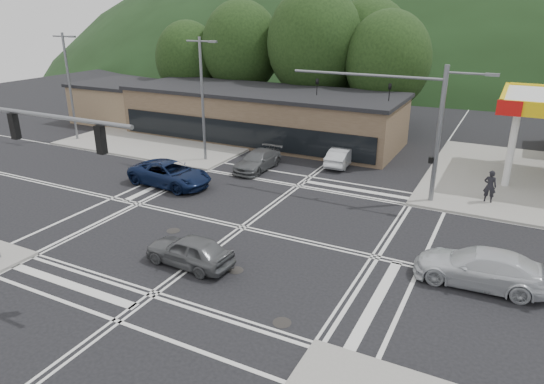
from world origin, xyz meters
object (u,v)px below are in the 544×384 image
at_px(car_blue_west, 170,174).
at_px(car_queue_b, 378,142).
at_px(car_grey_center, 189,251).
at_px(car_silver_east, 481,267).
at_px(car_queue_a, 342,156).
at_px(car_northbound, 258,160).
at_px(pedestrian, 490,186).

distance_m(car_blue_west, car_queue_b, 17.32).
xyz_separation_m(car_grey_center, car_queue_b, (2.38, 22.32, -0.04)).
xyz_separation_m(car_silver_east, car_queue_a, (-10.67, 13.02, -0.11)).
xyz_separation_m(car_grey_center, car_northbound, (-3.90, 13.50, -0.04)).
distance_m(car_queue_a, car_queue_b, 5.26).
bearing_deg(car_queue_b, car_blue_west, 65.21).
xyz_separation_m(car_northbound, pedestrian, (15.24, 0.44, 0.44)).
height_order(car_queue_a, pedestrian, pedestrian).
bearing_deg(car_queue_a, pedestrian, 160.63).
distance_m(car_silver_east, car_queue_b, 20.40).
bearing_deg(car_grey_center, car_blue_west, -134.55).
bearing_deg(car_northbound, car_blue_west, -120.85).
bearing_deg(car_silver_east, car_queue_b, -154.83).
bearing_deg(car_blue_west, car_grey_center, -133.24).
xyz_separation_m(car_grey_center, car_queue_a, (1.09, 17.22, -0.05)).
bearing_deg(car_queue_b, car_queue_a, 85.35).
distance_m(car_silver_east, car_northbound, 18.21).
relative_size(car_northbound, pedestrian, 2.41).
relative_size(car_blue_west, car_grey_center, 1.35).
distance_m(car_silver_east, car_queue_a, 16.83).
height_order(car_blue_west, pedestrian, pedestrian).
bearing_deg(car_queue_b, car_grey_center, 93.48).
bearing_deg(car_grey_center, pedestrian, 143.64).
bearing_deg(car_queue_a, car_grey_center, 84.76).
bearing_deg(pedestrian, car_queue_a, -15.85).
height_order(car_grey_center, car_queue_a, car_grey_center).
bearing_deg(car_northbound, car_grey_center, -72.22).
relative_size(car_blue_west, car_silver_east, 1.06).
relative_size(car_blue_west, car_queue_a, 1.40).
relative_size(car_grey_center, pedestrian, 2.16).
distance_m(car_grey_center, car_queue_a, 17.25).
distance_m(car_queue_a, car_northbound, 6.22).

